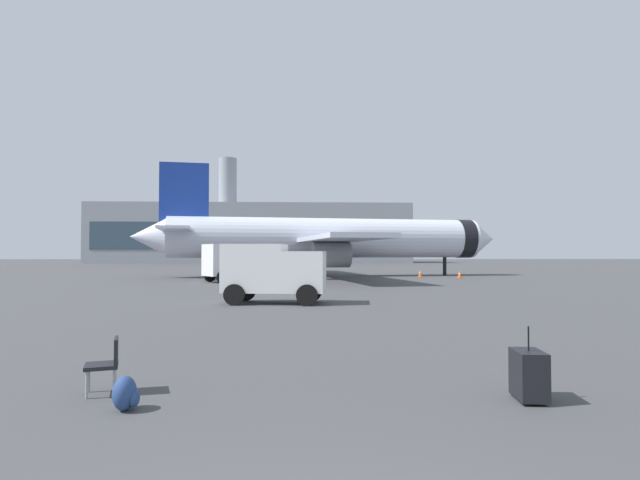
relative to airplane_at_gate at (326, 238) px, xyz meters
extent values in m
cylinder|color=silver|center=(0.23, 0.04, 0.04)|extent=(30.23, 8.44, 3.80)
cone|color=silver|center=(16.23, 2.57, 0.04)|extent=(2.93, 3.94, 3.61)
cone|color=silver|center=(-16.17, -2.56, 0.04)|extent=(3.70, 3.88, 3.42)
cylinder|color=black|center=(14.06, 2.23, 0.04)|extent=(1.99, 4.05, 3.88)
cube|color=silver|center=(-2.01, 7.78, -0.26)|extent=(7.24, 16.55, 0.36)
cube|color=silver|center=(0.49, -8.02, -0.26)|extent=(7.24, 16.55, 0.36)
cylinder|color=gray|center=(-1.62, 5.31, -1.56)|extent=(3.50, 2.67, 2.20)
cylinder|color=gray|center=(0.10, -5.55, -1.56)|extent=(3.50, 2.67, 2.20)
cube|color=#193899|center=(-13.10, -2.07, 3.64)|extent=(4.40, 1.04, 6.40)
cube|color=silver|center=(-14.10, 1.01, 0.64)|extent=(3.51, 6.33, 0.24)
cube|color=silver|center=(-13.10, -5.31, 0.64)|extent=(3.51, 6.33, 0.24)
cylinder|color=black|center=(12.08, 1.91, -2.76)|extent=(0.36, 0.36, 1.80)
cylinder|color=black|center=(-2.12, 2.09, -2.76)|extent=(0.44, 0.44, 1.80)
cylinder|color=black|center=(-1.37, -2.65, -2.76)|extent=(0.44, 0.44, 1.80)
cube|color=white|center=(-6.18, -8.28, -2.14)|extent=(2.61, 2.76, 2.04)
cube|color=#1E232D|center=(-5.58, -7.89, -1.66)|extent=(1.15, 1.70, 0.84)
cube|color=white|center=(-8.19, -9.59, -1.96)|extent=(3.82, 3.55, 2.40)
cylinder|color=black|center=(-6.70, -7.25, -3.21)|extent=(0.87, 0.68, 0.90)
cylinder|color=black|center=(-5.45, -9.17, -3.21)|extent=(0.87, 0.68, 0.90)
cylinder|color=black|center=(-9.52, -9.08, -3.21)|extent=(0.87, 0.68, 0.90)
cylinder|color=black|center=(-8.26, -11.01, -3.21)|extent=(0.87, 0.68, 0.90)
cube|color=white|center=(-2.40, -26.45, -2.27)|extent=(2.00, 2.21, 1.78)
cube|color=#1E232D|center=(-1.65, -26.55, -1.85)|extent=(0.31, 1.80, 0.74)
cube|color=white|center=(-4.58, -26.17, -2.11)|extent=(2.87, 2.32, 2.10)
cylinder|color=black|center=(-2.04, -25.44, -3.21)|extent=(0.92, 0.33, 0.90)
cylinder|color=black|center=(-2.31, -27.52, -3.21)|extent=(0.92, 0.33, 0.90)
cylinder|color=black|center=(-5.10, -25.05, -3.21)|extent=(0.92, 0.33, 0.90)
cylinder|color=black|center=(-5.37, -27.13, -3.21)|extent=(0.92, 0.33, 0.90)
cube|color=#F2590C|center=(11.78, -3.77, -3.64)|extent=(0.44, 0.44, 0.04)
cone|color=#F2590C|center=(11.78, -3.77, -3.30)|extent=(0.36, 0.36, 0.62)
cylinder|color=white|center=(11.78, -3.77, -3.27)|extent=(0.23, 0.23, 0.10)
cube|color=#F2590C|center=(8.65, -1.99, -3.64)|extent=(0.44, 0.44, 0.04)
cone|color=#F2590C|center=(8.65, -1.99, -3.27)|extent=(0.36, 0.36, 0.70)
cylinder|color=white|center=(8.65, -1.99, -3.23)|extent=(0.23, 0.23, 0.10)
cube|color=#F2590C|center=(-8.03, -4.54, -3.64)|extent=(0.44, 0.44, 0.04)
cone|color=#F2590C|center=(-8.03, -4.54, -3.27)|extent=(0.36, 0.36, 0.70)
cylinder|color=white|center=(-8.03, -4.54, -3.23)|extent=(0.23, 0.23, 0.10)
cube|color=#F2590C|center=(-4.76, 1.93, -3.64)|extent=(0.44, 0.44, 0.04)
cone|color=#F2590C|center=(-4.76, 1.93, -3.27)|extent=(0.36, 0.36, 0.70)
cylinder|color=white|center=(-4.76, 1.93, -3.23)|extent=(0.23, 0.23, 0.10)
cube|color=black|center=(0.76, -41.21, -3.27)|extent=(0.46, 0.68, 0.70)
cylinder|color=black|center=(0.76, -41.21, -2.74)|extent=(0.02, 0.02, 0.36)
cylinder|color=black|center=(0.78, -40.99, -3.62)|extent=(0.08, 0.04, 0.08)
cylinder|color=black|center=(0.74, -41.43, -3.62)|extent=(0.08, 0.04, 0.08)
ellipsoid|color=navy|center=(-5.07, -41.43, -3.42)|extent=(0.32, 0.40, 0.48)
ellipsoid|color=navy|center=(-4.93, -41.43, -3.49)|extent=(0.12, 0.28, 0.24)
cube|color=black|center=(-5.71, -40.58, -3.22)|extent=(0.60, 0.60, 0.06)
cube|color=black|center=(-5.51, -40.52, -3.00)|extent=(0.19, 0.47, 0.40)
cylinder|color=#999EA5|center=(-5.84, -40.82, -3.44)|extent=(0.04, 0.04, 0.44)
cylinder|color=#999EA5|center=(-5.96, -40.46, -3.44)|extent=(0.04, 0.04, 0.44)
cylinder|color=#999EA5|center=(-5.47, -40.71, -3.44)|extent=(0.04, 0.04, 0.44)
cylinder|color=#999EA5|center=(-5.59, -40.34, -3.44)|extent=(0.04, 0.04, 0.44)
cube|color=gray|center=(-13.78, 77.48, 3.28)|extent=(74.68, 22.75, 13.87)
cube|color=#334756|center=(-13.78, 66.06, 2.59)|extent=(70.94, 0.10, 6.24)
cylinder|color=gray|center=(-20.27, 77.48, 16.22)|extent=(4.40, 4.40, 12.00)
camera|label=1|loc=(-2.65, -48.63, -1.47)|focal=28.44mm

